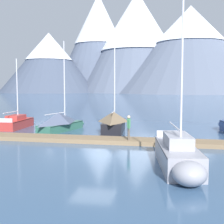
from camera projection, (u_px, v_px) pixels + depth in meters
ground_plane at (93, 155)px, 17.71m from camera, size 700.00×700.00×0.00m
mountain_west_summit at (49, 61)px, 192.57m from camera, size 62.34×62.34×37.63m
mountain_central_massif at (98, 40)px, 213.22m from camera, size 62.99×62.99×68.19m
mountain_shoulder_ridge at (137, 39)px, 198.14m from camera, size 76.81×76.81×65.28m
mountain_east_summit at (190, 48)px, 181.93m from camera, size 94.18×94.18×51.90m
dock at (107, 140)px, 21.62m from camera, size 25.08×2.51×0.30m
sailboat_nearest_berth at (18, 122)px, 29.36m from camera, size 1.96×5.70×6.62m
sailboat_second_berth at (61, 122)px, 27.15m from camera, size 2.92×6.27×8.02m
sailboat_mid_dock_port at (114, 122)px, 26.56m from camera, size 2.24×6.16×7.52m
sailboat_mid_dock_starboard at (179, 155)px, 14.55m from camera, size 2.40×6.62×8.00m
person_on_dock at (129, 126)px, 20.86m from camera, size 0.29×0.58×1.69m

